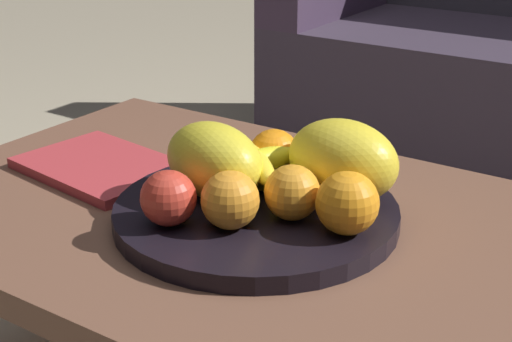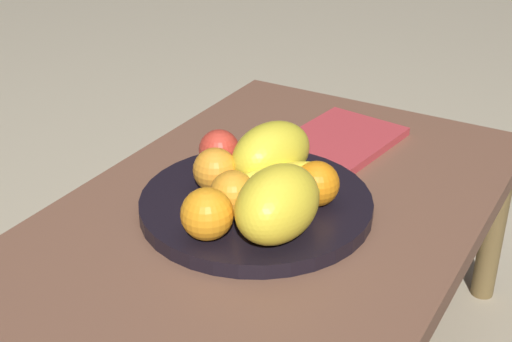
{
  "view_description": "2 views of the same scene",
  "coord_description": "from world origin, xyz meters",
  "px_view_note": "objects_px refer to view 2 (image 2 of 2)",
  "views": [
    {
      "loc": [
        0.5,
        -0.8,
        0.85
      ],
      "look_at": [
        -0.03,
        -0.01,
        0.46
      ],
      "focal_mm": 54.43,
      "sensor_mm": 36.0,
      "label": 1
    },
    {
      "loc": [
        0.86,
        0.5,
        1.0
      ],
      "look_at": [
        -0.03,
        -0.01,
        0.46
      ],
      "focal_mm": 50.56,
      "sensor_mm": 36.0,
      "label": 2
    }
  ],
  "objects_px": {
    "orange_front": "(233,193)",
    "banana_bunch": "(289,181)",
    "orange_back": "(207,214)",
    "fruit_bowl": "(256,204)",
    "magazine": "(339,140)",
    "orange_right": "(317,184)",
    "orange_left": "(215,170)",
    "apple_left": "(219,150)",
    "melon_smaller_beside": "(278,204)",
    "coffee_table": "(254,242)",
    "melon_large_front": "(271,153)"
  },
  "relations": [
    {
      "from": "coffee_table",
      "to": "orange_back",
      "type": "xyz_separation_m",
      "value": [
        0.11,
        -0.02,
        0.1
      ]
    },
    {
      "from": "fruit_bowl",
      "to": "orange_right",
      "type": "height_order",
      "value": "orange_right"
    },
    {
      "from": "orange_back",
      "to": "magazine",
      "type": "height_order",
      "value": "orange_back"
    },
    {
      "from": "apple_left",
      "to": "orange_front",
      "type": "bearing_deg",
      "value": 40.25
    },
    {
      "from": "coffee_table",
      "to": "fruit_bowl",
      "type": "distance_m",
      "value": 0.06
    },
    {
      "from": "coffee_table",
      "to": "banana_bunch",
      "type": "bearing_deg",
      "value": 153.95
    },
    {
      "from": "orange_back",
      "to": "banana_bunch",
      "type": "distance_m",
      "value": 0.18
    },
    {
      "from": "orange_right",
      "to": "orange_back",
      "type": "relative_size",
      "value": 0.92
    },
    {
      "from": "fruit_bowl",
      "to": "orange_left",
      "type": "height_order",
      "value": "orange_left"
    },
    {
      "from": "melon_large_front",
      "to": "magazine",
      "type": "distance_m",
      "value": 0.25
    },
    {
      "from": "fruit_bowl",
      "to": "banana_bunch",
      "type": "relative_size",
      "value": 2.44
    },
    {
      "from": "orange_front",
      "to": "banana_bunch",
      "type": "relative_size",
      "value": 0.46
    },
    {
      "from": "fruit_bowl",
      "to": "magazine",
      "type": "bearing_deg",
      "value": 177.54
    },
    {
      "from": "coffee_table",
      "to": "orange_left",
      "type": "xyz_separation_m",
      "value": [
        -0.02,
        -0.09,
        0.1
      ]
    },
    {
      "from": "coffee_table",
      "to": "magazine",
      "type": "bearing_deg",
      "value": -179.71
    },
    {
      "from": "fruit_bowl",
      "to": "melon_smaller_beside",
      "type": "distance_m",
      "value": 0.14
    },
    {
      "from": "orange_right",
      "to": "apple_left",
      "type": "bearing_deg",
      "value": -97.74
    },
    {
      "from": "coffee_table",
      "to": "apple_left",
      "type": "xyz_separation_m",
      "value": [
        -0.09,
        -0.12,
        0.1
      ]
    },
    {
      "from": "apple_left",
      "to": "magazine",
      "type": "height_order",
      "value": "apple_left"
    },
    {
      "from": "orange_front",
      "to": "orange_right",
      "type": "height_order",
      "value": "orange_right"
    },
    {
      "from": "coffee_table",
      "to": "melon_large_front",
      "type": "relative_size",
      "value": 7.13
    },
    {
      "from": "melon_smaller_beside",
      "to": "banana_bunch",
      "type": "bearing_deg",
      "value": -160.26
    },
    {
      "from": "melon_large_front",
      "to": "apple_left",
      "type": "xyz_separation_m",
      "value": [
        0.0,
        -0.1,
        -0.02
      ]
    },
    {
      "from": "orange_left",
      "to": "banana_bunch",
      "type": "height_order",
      "value": "orange_left"
    },
    {
      "from": "melon_large_front",
      "to": "orange_left",
      "type": "height_order",
      "value": "melon_large_front"
    },
    {
      "from": "apple_left",
      "to": "banana_bunch",
      "type": "relative_size",
      "value": 0.46
    },
    {
      "from": "melon_smaller_beside",
      "to": "apple_left",
      "type": "distance_m",
      "value": 0.24
    },
    {
      "from": "fruit_bowl",
      "to": "banana_bunch",
      "type": "xyz_separation_m",
      "value": [
        -0.03,
        0.04,
        0.04
      ]
    },
    {
      "from": "coffee_table",
      "to": "orange_back",
      "type": "distance_m",
      "value": 0.15
    },
    {
      "from": "melon_smaller_beside",
      "to": "magazine",
      "type": "height_order",
      "value": "melon_smaller_beside"
    },
    {
      "from": "fruit_bowl",
      "to": "orange_right",
      "type": "relative_size",
      "value": 5.23
    },
    {
      "from": "fruit_bowl",
      "to": "melon_smaller_beside",
      "type": "bearing_deg",
      "value": 45.47
    },
    {
      "from": "melon_smaller_beside",
      "to": "orange_left",
      "type": "bearing_deg",
      "value": -115.08
    },
    {
      "from": "fruit_bowl",
      "to": "orange_back",
      "type": "bearing_deg",
      "value": -1.57
    },
    {
      "from": "banana_bunch",
      "to": "coffee_table",
      "type": "bearing_deg",
      "value": -26.05
    },
    {
      "from": "melon_large_front",
      "to": "orange_back",
      "type": "xyz_separation_m",
      "value": [
        0.2,
        0.0,
        -0.01
      ]
    },
    {
      "from": "orange_back",
      "to": "apple_left",
      "type": "height_order",
      "value": "orange_back"
    },
    {
      "from": "coffee_table",
      "to": "apple_left",
      "type": "distance_m",
      "value": 0.18
    },
    {
      "from": "orange_left",
      "to": "orange_back",
      "type": "bearing_deg",
      "value": 28.19
    },
    {
      "from": "fruit_bowl",
      "to": "orange_left",
      "type": "bearing_deg",
      "value": -82.21
    },
    {
      "from": "coffee_table",
      "to": "fruit_bowl",
      "type": "relative_size",
      "value": 2.93
    },
    {
      "from": "orange_front",
      "to": "banana_bunch",
      "type": "xyz_separation_m",
      "value": [
        -0.09,
        0.05,
        -0.01
      ]
    },
    {
      "from": "magazine",
      "to": "apple_left",
      "type": "bearing_deg",
      "value": -18.91
    },
    {
      "from": "melon_smaller_beside",
      "to": "apple_left",
      "type": "relative_size",
      "value": 2.2
    },
    {
      "from": "coffee_table",
      "to": "banana_bunch",
      "type": "height_order",
      "value": "banana_bunch"
    },
    {
      "from": "apple_left",
      "to": "magazine",
      "type": "distance_m",
      "value": 0.28
    },
    {
      "from": "orange_front",
      "to": "banana_bunch",
      "type": "bearing_deg",
      "value": 150.26
    },
    {
      "from": "melon_smaller_beside",
      "to": "banana_bunch",
      "type": "xyz_separation_m",
      "value": [
        -0.11,
        -0.04,
        -0.03
      ]
    },
    {
      "from": "magazine",
      "to": "coffee_table",
      "type": "bearing_deg",
      "value": 7.97
    },
    {
      "from": "orange_right",
      "to": "magazine",
      "type": "bearing_deg",
      "value": -163.45
    }
  ]
}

